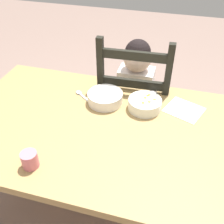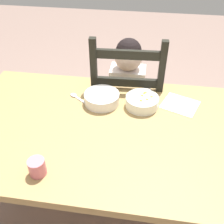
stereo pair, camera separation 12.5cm
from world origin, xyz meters
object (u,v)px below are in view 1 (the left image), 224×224
(child_figure, at_px, (135,90))
(bowl_of_carrots, at_px, (145,104))
(dining_table, at_px, (103,139))
(spoon, at_px, (81,94))
(drinking_cup, at_px, (30,160))
(bowl_of_peas, at_px, (105,97))
(dining_chair, at_px, (134,109))

(child_figure, distance_m, bowl_of_carrots, 0.33)
(dining_table, height_order, child_figure, child_figure)
(spoon, xyz_separation_m, drinking_cup, (-0.01, -0.54, 0.03))
(dining_table, bearing_deg, bowl_of_carrots, 48.10)
(drinking_cup, bearing_deg, spoon, 88.51)
(child_figure, xyz_separation_m, bowl_of_peas, (-0.11, -0.29, 0.12))
(dining_chair, bearing_deg, bowl_of_peas, -110.70)
(dining_table, height_order, dining_chair, dining_chair)
(dining_chair, relative_size, bowl_of_peas, 5.37)
(dining_table, height_order, bowl_of_carrots, bowl_of_carrots)
(drinking_cup, bearing_deg, bowl_of_carrots, 52.96)
(dining_chair, height_order, drinking_cup, dining_chair)
(dining_chair, distance_m, drinking_cup, 0.90)
(dining_chair, distance_m, bowl_of_carrots, 0.42)
(bowl_of_carrots, bearing_deg, bowl_of_peas, -179.98)
(dining_table, relative_size, spoon, 12.14)
(child_figure, relative_size, bowl_of_peas, 5.03)
(bowl_of_carrots, bearing_deg, spoon, 175.44)
(dining_chair, height_order, spoon, dining_chair)
(bowl_of_carrots, relative_size, spoon, 1.43)
(bowl_of_carrots, bearing_deg, drinking_cup, -127.04)
(dining_chair, distance_m, spoon, 0.45)
(child_figure, bearing_deg, drinking_cup, -109.01)
(dining_table, height_order, spoon, spoon)
(child_figure, bearing_deg, dining_chair, 30.23)
(child_figure, bearing_deg, bowl_of_peas, -110.31)
(bowl_of_carrots, distance_m, spoon, 0.37)
(dining_table, xyz_separation_m, bowl_of_peas, (-0.04, 0.19, 0.12))
(spoon, relative_size, drinking_cup, 1.68)
(dining_chair, height_order, bowl_of_peas, dining_chair)
(bowl_of_peas, xyz_separation_m, drinking_cup, (-0.17, -0.51, 0.00))
(spoon, bearing_deg, bowl_of_peas, -10.88)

